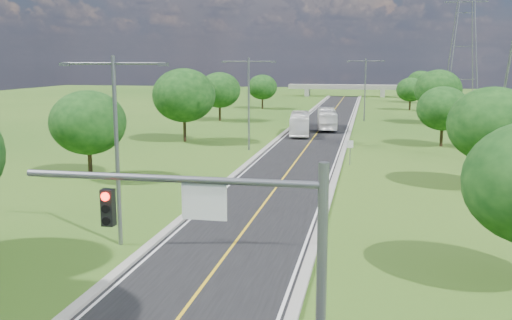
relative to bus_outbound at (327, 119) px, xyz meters
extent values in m
plane|color=#285016|center=(-0.94, -5.55, -1.52)|extent=(260.00, 260.00, 0.00)
cube|color=black|center=(-0.94, 0.45, -1.49)|extent=(8.00, 150.00, 0.06)
cube|color=gray|center=(-5.19, 0.45, -1.41)|extent=(0.50, 150.00, 0.22)
cube|color=gray|center=(3.31, 0.45, -1.41)|extent=(0.50, 150.00, 0.22)
cylinder|color=slate|center=(4.86, -66.55, 2.08)|extent=(0.28, 0.28, 7.20)
cylinder|color=slate|center=(0.66, -66.55, 5.08)|extent=(8.40, 0.20, 0.20)
cube|color=black|center=(-1.14, -66.55, 4.18)|extent=(0.35, 0.28, 1.05)
cylinder|color=#FF140C|center=(-1.14, -66.71, 4.53)|extent=(0.24, 0.06, 0.24)
cube|color=white|center=(1.66, -66.55, 4.48)|extent=(1.25, 0.06, 1.00)
cylinder|color=slate|center=(4.26, -27.55, -0.32)|extent=(0.08, 0.08, 2.40)
cube|color=white|center=(4.26, -27.58, 0.48)|extent=(0.55, 0.04, 0.70)
cube|color=gray|center=(-10.94, 74.45, -0.52)|extent=(1.20, 3.00, 2.00)
cube|color=gray|center=(9.06, 74.45, -0.52)|extent=(1.20, 3.00, 2.00)
cube|color=gray|center=(-0.94, 74.45, 1.08)|extent=(30.00, 3.00, 1.20)
cylinder|color=slate|center=(-6.94, -53.55, 3.48)|extent=(0.22, 0.22, 10.00)
cylinder|color=slate|center=(-8.34, -53.55, 8.08)|extent=(2.80, 0.12, 0.12)
cylinder|color=slate|center=(-5.54, -53.55, 8.08)|extent=(2.80, 0.12, 0.12)
cube|color=slate|center=(-9.64, -53.55, 8.03)|extent=(0.50, 0.25, 0.18)
cube|color=slate|center=(-4.24, -53.55, 8.03)|extent=(0.50, 0.25, 0.18)
cylinder|color=slate|center=(-6.94, -20.55, 3.48)|extent=(0.22, 0.22, 10.00)
cylinder|color=slate|center=(-8.34, -20.55, 8.08)|extent=(2.80, 0.12, 0.12)
cylinder|color=slate|center=(-5.54, -20.55, 8.08)|extent=(2.80, 0.12, 0.12)
cube|color=slate|center=(-9.64, -20.55, 8.03)|extent=(0.50, 0.25, 0.18)
cube|color=slate|center=(-4.24, -20.55, 8.03)|extent=(0.50, 0.25, 0.18)
cylinder|color=slate|center=(5.06, 12.45, 3.48)|extent=(0.22, 0.22, 10.00)
cylinder|color=slate|center=(3.66, 12.45, 8.08)|extent=(2.80, 0.12, 0.12)
cylinder|color=slate|center=(6.46, 12.45, 8.08)|extent=(2.80, 0.12, 0.12)
cube|color=slate|center=(2.36, 12.45, 8.03)|extent=(0.50, 0.25, 0.18)
cube|color=slate|center=(7.76, 12.45, 8.03)|extent=(0.50, 0.25, 0.18)
cube|color=slate|center=(25.06, 49.45, 20.32)|extent=(9.00, 0.25, 0.25)
cylinder|color=black|center=(-16.94, -37.55, -0.17)|extent=(0.36, 0.36, 2.70)
ellipsoid|color=#0E350F|center=(-16.94, -37.55, 3.13)|extent=(6.30, 6.30, 5.36)
cylinder|color=black|center=(-15.94, -15.55, 0.10)|extent=(0.36, 0.36, 3.24)
ellipsoid|color=#0E350F|center=(-15.94, -15.55, 4.06)|extent=(7.56, 7.56, 6.43)
cylinder|color=black|center=(-17.94, 8.45, -0.08)|extent=(0.36, 0.36, 2.88)
ellipsoid|color=#0E350F|center=(-17.94, 8.45, 3.44)|extent=(6.72, 6.72, 5.71)
cylinder|color=black|center=(-15.44, 32.45, -0.26)|extent=(0.36, 0.36, 2.52)
ellipsoid|color=#0E350F|center=(-15.44, 32.45, 2.82)|extent=(5.88, 5.88, 5.00)
cylinder|color=black|center=(15.06, -35.55, -0.08)|extent=(0.36, 0.36, 2.88)
ellipsoid|color=#0E350F|center=(15.06, -35.55, 3.44)|extent=(6.72, 6.72, 5.71)
cylinder|color=black|center=(14.06, -13.55, -0.26)|extent=(0.36, 0.36, 2.52)
ellipsoid|color=#0E350F|center=(14.06, -13.55, 2.82)|extent=(5.88, 5.88, 5.00)
cylinder|color=black|center=(16.06, 10.45, 0.01)|extent=(0.36, 0.36, 3.06)
ellipsoid|color=#0E350F|center=(16.06, 10.45, 3.75)|extent=(7.14, 7.14, 6.07)
cylinder|color=black|center=(13.56, 34.45, -0.35)|extent=(0.36, 0.36, 2.34)
ellipsoid|color=#0E350F|center=(13.56, 34.45, 2.51)|extent=(5.46, 5.46, 4.64)
cylinder|color=black|center=(17.06, 54.45, -0.17)|extent=(0.36, 0.36, 2.70)
ellipsoid|color=#0E350F|center=(17.06, 54.45, 3.13)|extent=(6.30, 6.30, 5.36)
imported|color=silver|center=(0.00, 0.00, 0.00)|extent=(3.56, 10.68, 2.92)
imported|color=white|center=(-3.06, -6.68, -0.03)|extent=(3.51, 10.49, 2.87)
camera|label=1|loc=(5.97, -80.92, 8.26)|focal=40.00mm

